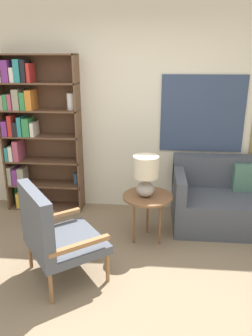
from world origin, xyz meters
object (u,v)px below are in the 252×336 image
(bookshelf, at_px, (31,131))
(table_lamp, at_px, (146,173))
(couch, at_px, (248,202))
(side_table, at_px, (147,200))
(armchair, at_px, (52,232))

(bookshelf, xyz_separation_m, table_lamp, (1.53, -0.77, -0.26))
(couch, height_order, table_lamp, table_lamp)
(couch, bearing_deg, side_table, -158.37)
(bookshelf, distance_m, couch, 2.90)
(couch, distance_m, table_lamp, 1.45)
(couch, bearing_deg, armchair, -148.45)
(armchair, distance_m, side_table, 1.15)
(side_table, height_order, table_lamp, table_lamp)
(armchair, bearing_deg, couch, 31.55)
(bookshelf, relative_size, side_table, 3.69)
(side_table, relative_size, table_lamp, 1.21)
(bookshelf, relative_size, table_lamp, 4.45)
(armchair, bearing_deg, side_table, 42.98)
(bookshelf, distance_m, side_table, 1.82)
(armchair, bearing_deg, table_lamp, 43.22)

